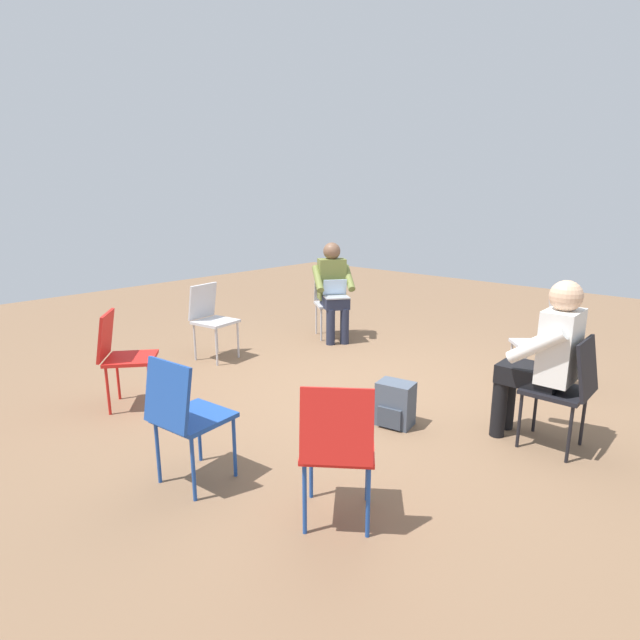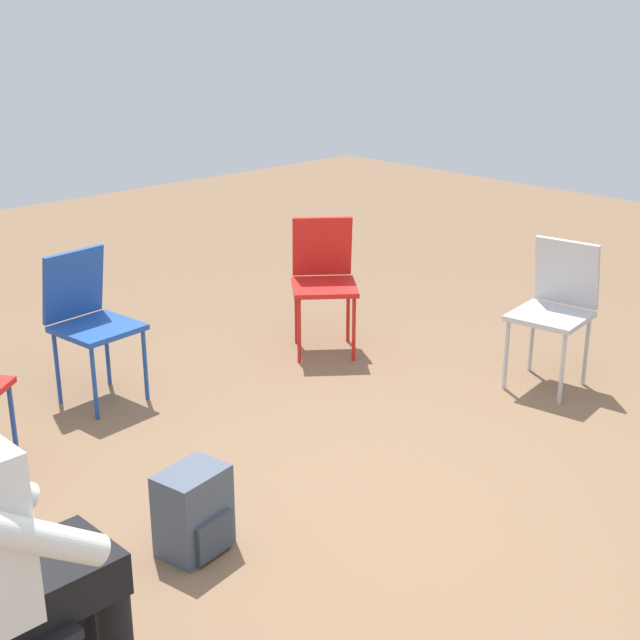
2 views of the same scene
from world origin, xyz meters
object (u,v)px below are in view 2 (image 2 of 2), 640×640
(chair_west, at_px, (556,303))
(person_in_white, at_px, (5,542))
(chair_southwest, at_px, (324,275))
(backpack_near_laptop_user, at_px, (193,516))
(chair_south, at_px, (89,315))

(chair_west, xyz_separation_m, person_in_white, (3.49, 0.40, 0.20))
(chair_southwest, height_order, chair_west, same)
(chair_west, relative_size, backpack_near_laptop_user, 2.36)
(chair_west, xyz_separation_m, backpack_near_laptop_user, (2.53, -0.06, -0.34))
(chair_southwest, height_order, person_in_white, person_in_white)
(chair_south, xyz_separation_m, person_in_white, (1.44, 2.07, 0.20))
(chair_south, bearing_deg, chair_west, 134.71)
(chair_west, relative_size, chair_south, 1.00)
(chair_southwest, relative_size, person_in_white, 0.69)
(chair_southwest, height_order, backpack_near_laptop_user, chair_southwest)
(chair_west, height_order, person_in_white, person_in_white)
(backpack_near_laptop_user, bearing_deg, chair_south, -106.83)
(chair_southwest, bearing_deg, chair_west, 152.53)
(chair_southwest, xyz_separation_m, backpack_near_laptop_user, (1.97, 1.28, -0.34))
(backpack_near_laptop_user, bearing_deg, chair_west, 178.65)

